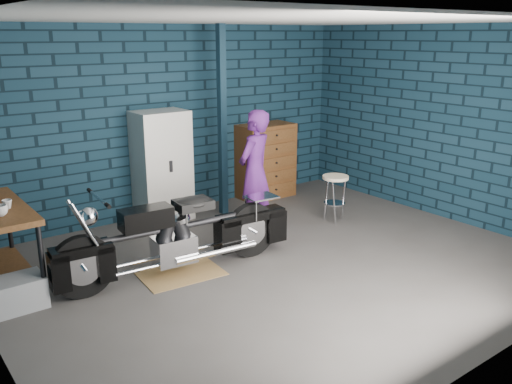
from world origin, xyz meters
TOP-DOWN VIEW (x-y plane):
  - ground at (0.00, 0.00)m, footprint 6.00×6.00m
  - room_walls at (0.00, 0.55)m, footprint 6.02×5.01m
  - support_post at (0.55, 1.95)m, footprint 0.10×0.10m
  - drip_mat at (-1.01, 0.49)m, footprint 0.94×0.74m
  - motorcycle at (-1.01, 0.49)m, footprint 2.39×0.83m
  - person at (0.49, 1.11)m, footprint 0.70×0.59m
  - storage_bin at (-2.66, 0.73)m, footprint 0.50×0.36m
  - locker at (-0.28, 2.23)m, footprint 0.73×0.52m
  - tool_chest at (1.58, 2.23)m, footprint 0.89×0.50m
  - shop_stool at (1.60, 0.70)m, footprint 0.46×0.46m
  - cup_a at (-2.68, 0.89)m, footprint 0.16×0.16m
  - cup_b at (-2.57, 1.09)m, footprint 0.12×0.12m

SIDE VIEW (x-z plane):
  - ground at x=0.00m, z-range 0.00..0.00m
  - drip_mat at x=-1.01m, z-range 0.00..0.01m
  - storage_bin at x=-2.66m, z-range 0.00..0.31m
  - shop_stool at x=1.60m, z-range 0.00..0.67m
  - motorcycle at x=-1.01m, z-range 0.00..1.03m
  - tool_chest at x=1.58m, z-range 0.00..1.19m
  - locker at x=-0.28m, z-range 0.00..1.56m
  - person at x=0.49m, z-range 0.00..1.63m
  - cup_b at x=-2.57m, z-range 0.91..1.00m
  - cup_a at x=-2.68m, z-range 0.91..1.02m
  - support_post at x=0.55m, z-range 0.00..2.70m
  - room_walls at x=0.00m, z-range 0.55..3.26m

